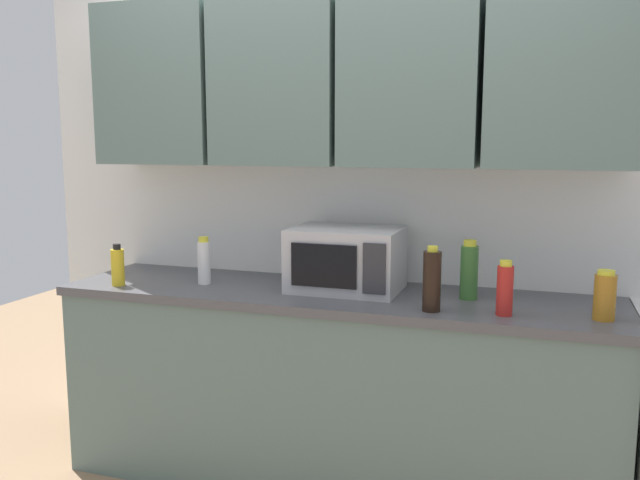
{
  "coord_description": "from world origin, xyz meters",
  "views": [
    {
      "loc": [
        0.86,
        -3.02,
        1.56
      ],
      "look_at": [
        -0.08,
        -0.25,
        1.12
      ],
      "focal_mm": 36.95,
      "sensor_mm": 36.0,
      "label": 1
    }
  ],
  "objects_px": {
    "bottle_soy_dark": "(432,281)",
    "bottle_amber_vinegar": "(605,296)",
    "bottle_yellow_mustard": "(118,266)",
    "bottle_green_oil": "(469,271)",
    "microwave": "(346,259)",
    "bottle_red_sauce": "(505,289)",
    "bottle_white_jar": "(204,261)"
  },
  "relations": [
    {
      "from": "bottle_white_jar",
      "to": "bottle_amber_vinegar",
      "type": "relative_size",
      "value": 1.17
    },
    {
      "from": "microwave",
      "to": "bottle_green_oil",
      "type": "distance_m",
      "value": 0.54
    },
    {
      "from": "microwave",
      "to": "bottle_yellow_mustard",
      "type": "xyz_separation_m",
      "value": [
        -1.02,
        -0.25,
        -0.05
      ]
    },
    {
      "from": "bottle_yellow_mustard",
      "to": "bottle_amber_vinegar",
      "type": "xyz_separation_m",
      "value": [
        2.08,
        0.08,
        0.0
      ]
    },
    {
      "from": "bottle_white_jar",
      "to": "bottle_red_sauce",
      "type": "relative_size",
      "value": 1.04
    },
    {
      "from": "bottle_red_sauce",
      "to": "bottle_green_oil",
      "type": "bearing_deg",
      "value": 125.46
    },
    {
      "from": "microwave",
      "to": "bottle_white_jar",
      "type": "height_order",
      "value": "microwave"
    },
    {
      "from": "bottle_red_sauce",
      "to": "bottle_green_oil",
      "type": "xyz_separation_m",
      "value": [
        -0.16,
        0.22,
        0.02
      ]
    },
    {
      "from": "bottle_amber_vinegar",
      "to": "bottle_green_oil",
      "type": "xyz_separation_m",
      "value": [
        -0.51,
        0.17,
        0.03
      ]
    },
    {
      "from": "bottle_green_oil",
      "to": "bottle_soy_dark",
      "type": "bearing_deg",
      "value": -115.17
    },
    {
      "from": "bottle_amber_vinegar",
      "to": "bottle_red_sauce",
      "type": "bearing_deg",
      "value": -172.09
    },
    {
      "from": "bottle_soy_dark",
      "to": "bottle_green_oil",
      "type": "height_order",
      "value": "bottle_soy_dark"
    },
    {
      "from": "bottle_soy_dark",
      "to": "bottle_green_oil",
      "type": "xyz_separation_m",
      "value": [
        0.12,
        0.25,
        -0.0
      ]
    },
    {
      "from": "bottle_yellow_mustard",
      "to": "bottle_green_oil",
      "type": "bearing_deg",
      "value": 9.02
    },
    {
      "from": "bottle_soy_dark",
      "to": "bottle_red_sauce",
      "type": "distance_m",
      "value": 0.28
    },
    {
      "from": "bottle_green_oil",
      "to": "microwave",
      "type": "bearing_deg",
      "value": 179.94
    },
    {
      "from": "microwave",
      "to": "bottle_amber_vinegar",
      "type": "height_order",
      "value": "microwave"
    },
    {
      "from": "bottle_white_jar",
      "to": "bottle_red_sauce",
      "type": "bearing_deg",
      "value": -5.64
    },
    {
      "from": "bottle_yellow_mustard",
      "to": "bottle_soy_dark",
      "type": "bearing_deg",
      "value": -0.03
    },
    {
      "from": "microwave",
      "to": "bottle_red_sauce",
      "type": "distance_m",
      "value": 0.73
    },
    {
      "from": "bottle_yellow_mustard",
      "to": "bottle_amber_vinegar",
      "type": "relative_size",
      "value": 1.03
    },
    {
      "from": "bottle_yellow_mustard",
      "to": "bottle_white_jar",
      "type": "bearing_deg",
      "value": 24.1
    },
    {
      "from": "microwave",
      "to": "bottle_soy_dark",
      "type": "xyz_separation_m",
      "value": [
        0.42,
        -0.25,
        -0.02
      ]
    },
    {
      "from": "bottle_yellow_mustard",
      "to": "bottle_amber_vinegar",
      "type": "bearing_deg",
      "value": 2.09
    },
    {
      "from": "bottle_white_jar",
      "to": "bottle_amber_vinegar",
      "type": "distance_m",
      "value": 1.72
    },
    {
      "from": "bottle_yellow_mustard",
      "to": "microwave",
      "type": "bearing_deg",
      "value": 13.64
    },
    {
      "from": "bottle_white_jar",
      "to": "bottle_soy_dark",
      "type": "distance_m",
      "value": 1.1
    },
    {
      "from": "bottle_soy_dark",
      "to": "bottle_amber_vinegar",
      "type": "distance_m",
      "value": 0.64
    },
    {
      "from": "bottle_green_oil",
      "to": "bottle_white_jar",
      "type": "bearing_deg",
      "value": -175.86
    },
    {
      "from": "bottle_yellow_mustard",
      "to": "bottle_red_sauce",
      "type": "relative_size",
      "value": 0.91
    },
    {
      "from": "microwave",
      "to": "bottle_green_oil",
      "type": "height_order",
      "value": "microwave"
    },
    {
      "from": "bottle_white_jar",
      "to": "bottle_green_oil",
      "type": "xyz_separation_m",
      "value": [
        1.2,
        0.09,
        0.01
      ]
    }
  ]
}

